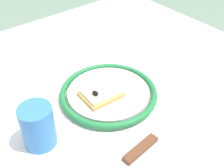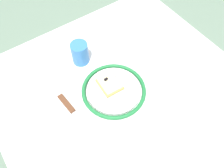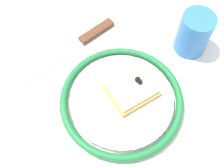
{
  "view_description": "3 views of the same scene",
  "coord_description": "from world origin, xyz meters",
  "views": [
    {
      "loc": [
        0.46,
        -0.39,
        1.23
      ],
      "look_at": [
        0.01,
        -0.02,
        0.77
      ],
      "focal_mm": 45.82,
      "sensor_mm": 36.0,
      "label": 1
    },
    {
      "loc": [
        0.3,
        0.33,
        1.51
      ],
      "look_at": [
        0.03,
        -0.07,
        0.77
      ],
      "focal_mm": 37.03,
      "sensor_mm": 36.0,
      "label": 2
    },
    {
      "loc": [
        -0.15,
        0.1,
        1.27
      ],
      "look_at": [
        0.06,
        -0.04,
        0.79
      ],
      "focal_mm": 45.17,
      "sensor_mm": 36.0,
      "label": 3
    }
  ],
  "objects": [
    {
      "name": "knife",
      "position": [
        0.21,
        -0.07,
        0.76
      ],
      "size": [
        0.04,
        0.24,
        0.01
      ],
      "color": "silver",
      "rests_on": "dining_table"
    },
    {
      "name": "dining_table",
      "position": [
        0.0,
        0.0,
        0.66
      ],
      "size": [
        0.95,
        0.96,
        0.75
      ],
      "color": "white",
      "rests_on": "ground_plane"
    },
    {
      "name": "cup",
      "position": [
        0.06,
        -0.25,
        0.8
      ],
      "size": [
        0.07,
        0.07,
        0.1
      ],
      "primitive_type": "cylinder",
      "color": "#3372BF",
      "rests_on": "dining_table"
    },
    {
      "name": "ground_plane",
      "position": [
        0.0,
        0.0,
        0.0
      ],
      "size": [
        6.0,
        6.0,
        0.0
      ],
      "primitive_type": "plane",
      "color": "slate"
    },
    {
      "name": "fork",
      "position": [
        -0.14,
        -0.07,
        0.75
      ],
      "size": [
        0.05,
        0.2,
        0.0
      ],
      "color": "silver",
      "rests_on": "dining_table"
    },
    {
      "name": "plate",
      "position": [
        0.03,
        -0.05,
        0.76
      ],
      "size": [
        0.25,
        0.25,
        0.02
      ],
      "color": "white",
      "rests_on": "dining_table"
    },
    {
      "name": "pizza_slice_near",
      "position": [
        0.03,
        -0.07,
        0.78
      ],
      "size": [
        0.08,
        0.1,
        0.03
      ],
      "color": "tan",
      "rests_on": "plate"
    }
  ]
}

